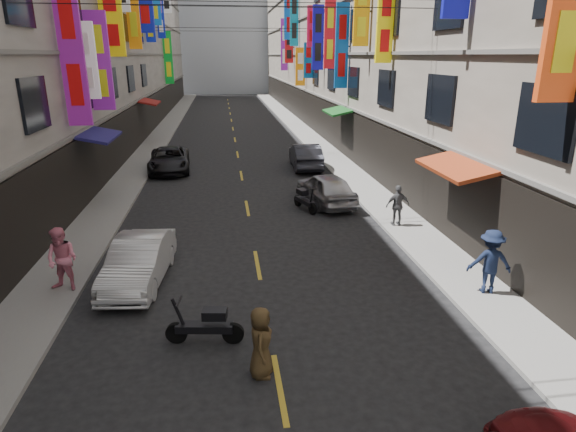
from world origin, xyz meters
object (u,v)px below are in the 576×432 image
object	(u,v)px
car_right_mid	(326,188)
car_left_far	(169,160)
scooter_crossing	(206,326)
pedestrian_rnear	(490,261)
pedestrian_rfar	(398,205)
pedestrian_crossing	(261,342)
pedestrian_lfar	(62,259)
scooter_far_right	(305,200)
car_left_mid	(139,261)
car_right_far	(305,156)

from	to	relation	value
car_right_mid	car_left_far	bearing A→B (deg)	-54.27
scooter_crossing	pedestrian_rnear	distance (m)	7.72
pedestrian_rfar	pedestrian_crossing	xyz separation A→B (m)	(-5.87, -8.25, -0.13)
pedestrian_lfar	pedestrian_crossing	size ratio (longest dim) A/B	1.17
scooter_far_right	pedestrian_crossing	distance (m)	11.30
car_right_mid	pedestrian_rfar	size ratio (longest dim) A/B	2.65
car_left_mid	car_left_far	xyz separation A→B (m)	(-0.53, 14.40, 0.00)
car_left_mid	car_right_far	distance (m)	15.92
scooter_far_right	car_right_mid	distance (m)	1.37
pedestrian_rfar	pedestrian_lfar	bearing A→B (deg)	19.09
car_right_mid	pedestrian_lfar	bearing A→B (deg)	30.14
scooter_crossing	car_right_mid	size ratio (longest dim) A/B	0.43
pedestrian_crossing	car_left_mid	bearing A→B (deg)	42.46
scooter_far_right	pedestrian_crossing	bearing A→B (deg)	57.03
car_right_mid	car_left_mid	bearing A→B (deg)	35.33
car_right_far	pedestrian_rfar	world-z (taller)	pedestrian_rfar
scooter_far_right	pedestrian_rnear	bearing A→B (deg)	94.97
car_left_mid	pedestrian_lfar	distance (m)	2.01
scooter_far_right	car_left_far	bearing A→B (deg)	-70.80
car_left_mid	car_left_far	bearing A→B (deg)	97.82
pedestrian_rnear	car_left_far	bearing A→B (deg)	-45.25
car_left_mid	scooter_far_right	bearing A→B (deg)	52.09
car_left_far	pedestrian_rfar	bearing A→B (deg)	-52.11
car_right_mid	pedestrian_crossing	distance (m)	12.36
pedestrian_rfar	car_left_mid	bearing A→B (deg)	20.49
pedestrian_rnear	pedestrian_rfar	size ratio (longest dim) A/B	1.15
pedestrian_lfar	scooter_far_right	bearing A→B (deg)	58.59
pedestrian_lfar	car_left_far	bearing A→B (deg)	102.94
car_right_mid	pedestrian_crossing	size ratio (longest dim) A/B	2.68
pedestrian_rfar	pedestrian_rnear	bearing A→B (deg)	94.98
scooter_far_right	pedestrian_crossing	xyz separation A→B (m)	(-2.75, -10.95, 0.33)
scooter_crossing	pedestrian_rnear	bearing A→B (deg)	-72.06
car_right_mid	pedestrian_lfar	distance (m)	11.60
car_left_far	car_right_mid	world-z (taller)	car_right_mid
car_left_far	pedestrian_rfar	distance (m)	14.50
scooter_far_right	pedestrian_lfar	size ratio (longest dim) A/B	0.97
car_left_mid	car_right_mid	bearing A→B (deg)	50.72
pedestrian_lfar	car_left_mid	bearing A→B (deg)	31.16
scooter_crossing	pedestrian_rfar	bearing A→B (deg)	-37.29
car_right_far	pedestrian_rnear	size ratio (longest dim) A/B	2.43
car_left_mid	pedestrian_rfar	distance (m)	9.68
scooter_crossing	scooter_far_right	world-z (taller)	same
car_left_mid	car_left_far	distance (m)	14.41
pedestrian_crossing	pedestrian_rnear	bearing A→B (deg)	-58.65
pedestrian_rfar	scooter_crossing	bearing A→B (deg)	43.86
car_right_far	pedestrian_lfar	size ratio (longest dim) A/B	2.43
scooter_crossing	car_right_mid	xyz separation A→B (m)	(5.00, 10.41, 0.26)
scooter_crossing	car_right_far	world-z (taller)	car_right_far
scooter_crossing	pedestrian_rnear	size ratio (longest dim) A/B	1.00
car_right_mid	scooter_crossing	bearing A→B (deg)	54.71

